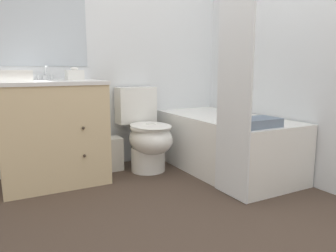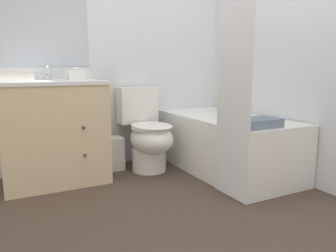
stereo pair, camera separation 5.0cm
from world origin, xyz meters
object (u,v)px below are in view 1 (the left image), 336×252
object	(u,v)px
vanity_cabinet	(52,131)
bathtub	(224,143)
wastebasket	(110,154)
bath_towel_folded	(257,122)
hand_towel_folded	(15,76)
toilet	(147,134)
tissue_box	(75,75)
sink_faucet	(45,76)

from	to	relation	value
vanity_cabinet	bathtub	world-z (taller)	vanity_cabinet
wastebasket	bath_towel_folded	distance (m)	1.41
bathtub	hand_towel_folded	xyz separation A→B (m)	(-1.74, 0.29, 0.64)
hand_towel_folded	wastebasket	bearing A→B (deg)	16.65
toilet	bathtub	world-z (taller)	toilet
hand_towel_folded	bath_towel_folded	distance (m)	1.85
tissue_box	bath_towel_folded	xyz separation A→B (m)	(1.11, -1.09, -0.35)
hand_towel_folded	vanity_cabinet	bearing A→B (deg)	28.50
bathtub	sink_faucet	bearing A→B (deg)	156.50
tissue_box	hand_towel_folded	size ratio (longest dim) A/B	0.61
sink_faucet	hand_towel_folded	size ratio (longest dim) A/B	0.60
bathtub	tissue_box	world-z (taller)	tissue_box
vanity_cabinet	sink_faucet	xyz separation A→B (m)	(-0.00, 0.21, 0.45)
tissue_box	hand_towel_folded	xyz separation A→B (m)	(-0.49, -0.24, -0.00)
hand_towel_folded	bath_towel_folded	bearing A→B (deg)	-28.00
hand_towel_folded	bath_towel_folded	world-z (taller)	hand_towel_folded
wastebasket	hand_towel_folded	size ratio (longest dim) A/B	1.32
sink_faucet	tissue_box	xyz separation A→B (m)	(0.23, -0.11, 0.01)
hand_towel_folded	sink_faucet	bearing A→B (deg)	52.91
tissue_box	bath_towel_folded	size ratio (longest dim) A/B	0.43
sink_faucet	bathtub	world-z (taller)	sink_faucet
bathtub	bath_towel_folded	bearing A→B (deg)	-104.01
toilet	tissue_box	bearing A→B (deg)	164.55
sink_faucet	bathtub	distance (m)	1.73
sink_faucet	hand_towel_folded	bearing A→B (deg)	-127.09
bathtub	bath_towel_folded	distance (m)	0.65
vanity_cabinet	wastebasket	bearing A→B (deg)	10.03
vanity_cabinet	sink_faucet	world-z (taller)	sink_faucet
tissue_box	bath_towel_folded	world-z (taller)	tissue_box
sink_faucet	wastebasket	distance (m)	0.92
bathtub	tissue_box	xyz separation A→B (m)	(-1.25, 0.53, 0.64)
sink_faucet	hand_towel_folded	xyz separation A→B (m)	(-0.26, -0.35, 0.01)
sink_faucet	tissue_box	world-z (taller)	sink_faucet
vanity_cabinet	bath_towel_folded	world-z (taller)	vanity_cabinet
vanity_cabinet	sink_faucet	size ratio (longest dim) A/B	6.08
toilet	vanity_cabinet	bearing A→B (deg)	174.95
vanity_cabinet	toilet	size ratio (longest dim) A/B	1.10
sink_faucet	wastebasket	size ratio (longest dim) A/B	0.45
bathtub	hand_towel_folded	world-z (taller)	hand_towel_folded
vanity_cabinet	bath_towel_folded	distance (m)	1.67
vanity_cabinet	toilet	distance (m)	0.85
toilet	tissue_box	world-z (taller)	tissue_box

